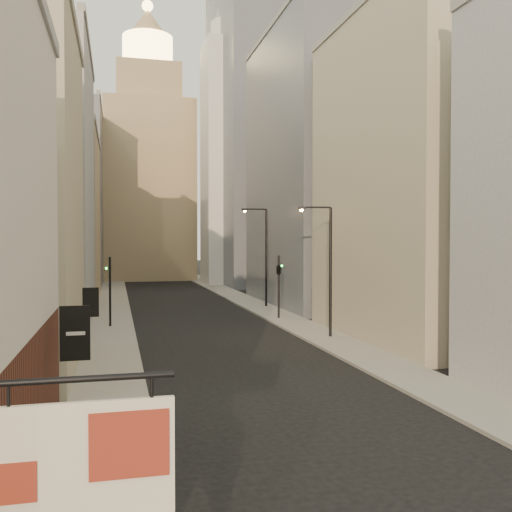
{
  "coord_description": "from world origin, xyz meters",
  "views": [
    {
      "loc": [
        -6.21,
        -2.16,
        6.1
      ],
      "look_at": [
        -0.36,
        21.57,
        5.47
      ],
      "focal_mm": 40.0,
      "sensor_mm": 36.0,
      "label": 1
    }
  ],
  "objects_px": {
    "clock_tower": "(148,170)",
    "traffic_light_left": "(110,279)",
    "streetlamp_far": "(264,251)",
    "white_tower": "(232,154)",
    "traffic_light_right": "(279,270)",
    "streetlamp_mid": "(327,263)"
  },
  "relations": [
    {
      "from": "clock_tower",
      "to": "traffic_light_right",
      "type": "xyz_separation_m",
      "value": [
        7.05,
        -51.82,
        -13.77
      ]
    },
    {
      "from": "streetlamp_far",
      "to": "clock_tower",
      "type": "bearing_deg",
      "value": 99.66
    },
    {
      "from": "streetlamp_mid",
      "to": "traffic_light_left",
      "type": "height_order",
      "value": "streetlamp_mid"
    },
    {
      "from": "clock_tower",
      "to": "traffic_light_left",
      "type": "xyz_separation_m",
      "value": [
        -5.62,
        -52.99,
        -14.21
      ]
    },
    {
      "from": "clock_tower",
      "to": "streetlamp_mid",
      "type": "distance_m",
      "value": 62.59
    },
    {
      "from": "white_tower",
      "to": "streetlamp_far",
      "type": "xyz_separation_m",
      "value": [
        -3.09,
        -29.87,
        -13.42
      ]
    },
    {
      "from": "white_tower",
      "to": "streetlamp_far",
      "type": "relative_size",
      "value": 4.57
    },
    {
      "from": "white_tower",
      "to": "streetlamp_mid",
      "type": "distance_m",
      "value": 48.91
    },
    {
      "from": "white_tower",
      "to": "traffic_light_left",
      "type": "relative_size",
      "value": 8.3
    },
    {
      "from": "streetlamp_mid",
      "to": "white_tower",
      "type": "bearing_deg",
      "value": 97.69
    },
    {
      "from": "clock_tower",
      "to": "streetlamp_mid",
      "type": "xyz_separation_m",
      "value": [
        7.6,
        -60.77,
        -12.91
      ]
    },
    {
      "from": "white_tower",
      "to": "traffic_light_right",
      "type": "height_order",
      "value": "white_tower"
    },
    {
      "from": "streetlamp_far",
      "to": "traffic_light_left",
      "type": "distance_m",
      "value": 16.42
    },
    {
      "from": "streetlamp_far",
      "to": "traffic_light_right",
      "type": "relative_size",
      "value": 1.81
    },
    {
      "from": "traffic_light_right",
      "to": "streetlamp_mid",
      "type": "bearing_deg",
      "value": 90.77
    },
    {
      "from": "traffic_light_left",
      "to": "traffic_light_right",
      "type": "relative_size",
      "value": 1.0
    },
    {
      "from": "traffic_light_right",
      "to": "clock_tower",
      "type": "bearing_deg",
      "value": -85.01
    },
    {
      "from": "clock_tower",
      "to": "streetlamp_far",
      "type": "bearing_deg",
      "value": -79.77
    },
    {
      "from": "traffic_light_left",
      "to": "white_tower",
      "type": "bearing_deg",
      "value": -99.53
    },
    {
      "from": "traffic_light_right",
      "to": "white_tower",
      "type": "bearing_deg",
      "value": -98.73
    },
    {
      "from": "clock_tower",
      "to": "white_tower",
      "type": "height_order",
      "value": "clock_tower"
    },
    {
      "from": "white_tower",
      "to": "clock_tower",
      "type": "bearing_deg",
      "value": 128.16
    }
  ]
}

